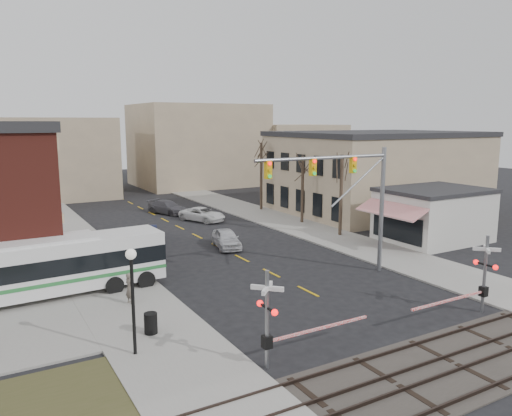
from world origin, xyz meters
The scene contains 22 objects.
ground centered at (0.00, 0.00, 0.00)m, with size 160.00×160.00×0.00m, color black.
sidewalk_west centered at (-9.50, 20.00, 0.06)m, with size 5.00×60.00×0.12m, color gray.
sidewalk_east centered at (9.50, 20.00, 0.06)m, with size 5.00×60.00×0.12m, color gray.
ballast_strip centered at (0.00, -8.00, 0.03)m, with size 160.00×5.00×0.06m, color #332D28.
rail_tracks centered at (0.00, -8.00, 0.12)m, with size 160.00×3.91×0.14m.
tan_building centered at (22.00, 20.00, 4.26)m, with size 20.30×15.30×8.50m.
awning_shop centered at (15.97, 7.00, 2.16)m, with size 9.74×6.20×4.30m.
tree_east_a centered at (10.50, 12.00, 3.50)m, with size 0.28×0.28×6.75m.
tree_east_b centered at (10.80, 18.00, 3.27)m, with size 0.28×0.28×6.30m.
tree_east_c centered at (11.00, 26.00, 3.72)m, with size 0.28×0.28×7.20m.
transit_bus centered at (-12.87, 8.18, 1.81)m, with size 12.55×3.41×3.20m.
traffic_signal_mast centered at (3.77, 3.03, 5.71)m, with size 9.50×0.30×8.00m.
rr_crossing_west centered at (-6.24, -4.50, 1.97)m, with size 5.60×1.36×4.00m.
rr_crossing_east centered at (5.45, -4.95, 1.97)m, with size 5.60×1.36×4.00m.
street_lamp centered at (-10.89, -0.94, 3.30)m, with size 0.44×0.44×4.47m.
trash_bin centered at (-9.67, 0.70, 0.60)m, with size 0.60×0.60×0.95m, color black.
car_a centered at (0.44, 13.30, 0.71)m, with size 1.68×4.19×1.43m, color #B8B9BD.
car_b centered at (-4.07, 18.50, 0.66)m, with size 1.40×4.02×1.33m, color #161C39.
car_c centered at (3.02, 23.70, 0.66)m, with size 2.19×4.74×1.32m, color silver.
car_d centered at (1.43, 29.11, 0.69)m, with size 1.94×4.77×1.38m, color #47454B.
pedestrian_near centered at (-9.42, 4.91, 0.95)m, with size 0.61×0.40×1.66m, color #60564C.
pedestrian_far centered at (-9.84, 8.43, 0.98)m, with size 0.83×0.65×1.71m, color #2F3353.
Camera 1 is at (-16.15, -20.14, 9.62)m, focal length 35.00 mm.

